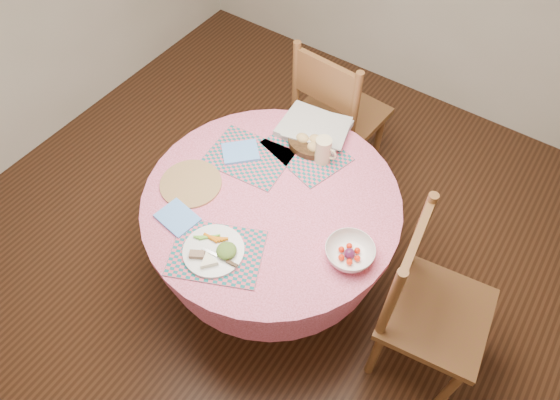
{
  "coord_description": "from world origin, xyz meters",
  "views": [
    {
      "loc": [
        0.84,
        -1.15,
        2.63
      ],
      "look_at": [
        0.05,
        0.0,
        0.78
      ],
      "focal_mm": 32.0,
      "sensor_mm": 36.0,
      "label": 1
    }
  ],
  "objects_px": {
    "fruit_bowl": "(350,253)",
    "chair_back": "(336,114)",
    "wicker_trivet": "(191,184)",
    "bread_bowl": "(309,143)",
    "latte_mug": "(324,150)",
    "dining_table": "(272,222)",
    "chair_right": "(427,304)",
    "dinner_plate": "(214,251)"
  },
  "relations": [
    {
      "from": "dinner_plate",
      "to": "bread_bowl",
      "type": "height_order",
      "value": "bread_bowl"
    },
    {
      "from": "fruit_bowl",
      "to": "bread_bowl",
      "type": "bearing_deg",
      "value": 137.7
    },
    {
      "from": "chair_back",
      "to": "bread_bowl",
      "type": "relative_size",
      "value": 4.54
    },
    {
      "from": "wicker_trivet",
      "to": "bread_bowl",
      "type": "xyz_separation_m",
      "value": [
        0.34,
        0.53,
        0.03
      ]
    },
    {
      "from": "chair_right",
      "to": "chair_back",
      "type": "height_order",
      "value": "chair_back"
    },
    {
      "from": "latte_mug",
      "to": "fruit_bowl",
      "type": "xyz_separation_m",
      "value": [
        0.39,
        -0.41,
        -0.04
      ]
    },
    {
      "from": "fruit_bowl",
      "to": "dinner_plate",
      "type": "bearing_deg",
      "value": -146.73
    },
    {
      "from": "wicker_trivet",
      "to": "chair_right",
      "type": "bearing_deg",
      "value": 8.8
    },
    {
      "from": "latte_mug",
      "to": "bread_bowl",
      "type": "bearing_deg",
      "value": 159.83
    },
    {
      "from": "wicker_trivet",
      "to": "dinner_plate",
      "type": "distance_m",
      "value": 0.42
    },
    {
      "from": "dining_table",
      "to": "chair_back",
      "type": "xyz_separation_m",
      "value": [
        -0.14,
        0.88,
        -0.01
      ]
    },
    {
      "from": "chair_right",
      "to": "dinner_plate",
      "type": "height_order",
      "value": "chair_right"
    },
    {
      "from": "dining_table",
      "to": "latte_mug",
      "type": "xyz_separation_m",
      "value": [
        0.07,
        0.34,
        0.27
      ]
    },
    {
      "from": "latte_mug",
      "to": "dining_table",
      "type": "bearing_deg",
      "value": -102.15
    },
    {
      "from": "chair_right",
      "to": "chair_back",
      "type": "relative_size",
      "value": 0.99
    },
    {
      "from": "bread_bowl",
      "to": "fruit_bowl",
      "type": "distance_m",
      "value": 0.66
    },
    {
      "from": "chair_back",
      "to": "wicker_trivet",
      "type": "xyz_separation_m",
      "value": [
        -0.23,
        -1.03,
        0.21
      ]
    },
    {
      "from": "bread_bowl",
      "to": "chair_right",
      "type": "bearing_deg",
      "value": -21.6
    },
    {
      "from": "chair_right",
      "to": "fruit_bowl",
      "type": "height_order",
      "value": "chair_right"
    },
    {
      "from": "latte_mug",
      "to": "wicker_trivet",
      "type": "bearing_deg",
      "value": -132.31
    },
    {
      "from": "bread_bowl",
      "to": "fruit_bowl",
      "type": "relative_size",
      "value": 1.0
    },
    {
      "from": "fruit_bowl",
      "to": "chair_back",
      "type": "bearing_deg",
      "value": 122.64
    },
    {
      "from": "dinner_plate",
      "to": "bread_bowl",
      "type": "distance_m",
      "value": 0.77
    },
    {
      "from": "chair_right",
      "to": "dining_table",
      "type": "bearing_deg",
      "value": 84.94
    },
    {
      "from": "wicker_trivet",
      "to": "dinner_plate",
      "type": "relative_size",
      "value": 1.11
    },
    {
      "from": "latte_mug",
      "to": "fruit_bowl",
      "type": "height_order",
      "value": "latte_mug"
    },
    {
      "from": "dining_table",
      "to": "fruit_bowl",
      "type": "relative_size",
      "value": 5.4
    },
    {
      "from": "latte_mug",
      "to": "fruit_bowl",
      "type": "bearing_deg",
      "value": -46.56
    },
    {
      "from": "chair_back",
      "to": "latte_mug",
      "type": "bearing_deg",
      "value": 116.54
    },
    {
      "from": "chair_right",
      "to": "dinner_plate",
      "type": "xyz_separation_m",
      "value": [
        -0.86,
        -0.43,
        0.23
      ]
    },
    {
      "from": "chair_back",
      "to": "dinner_plate",
      "type": "bearing_deg",
      "value": 99.49
    },
    {
      "from": "dining_table",
      "to": "bread_bowl",
      "type": "height_order",
      "value": "bread_bowl"
    },
    {
      "from": "bread_bowl",
      "to": "wicker_trivet",
      "type": "bearing_deg",
      "value": -122.92
    },
    {
      "from": "bread_bowl",
      "to": "latte_mug",
      "type": "xyz_separation_m",
      "value": [
        0.1,
        -0.04,
        0.05
      ]
    },
    {
      "from": "chair_back",
      "to": "latte_mug",
      "type": "distance_m",
      "value": 0.64
    },
    {
      "from": "wicker_trivet",
      "to": "bread_bowl",
      "type": "bearing_deg",
      "value": 57.08
    },
    {
      "from": "dining_table",
      "to": "wicker_trivet",
      "type": "height_order",
      "value": "wicker_trivet"
    },
    {
      "from": "chair_back",
      "to": "latte_mug",
      "type": "height_order",
      "value": "chair_back"
    },
    {
      "from": "latte_mug",
      "to": "dinner_plate",
      "type": "bearing_deg",
      "value": -98.18
    },
    {
      "from": "chair_back",
      "to": "dinner_plate",
      "type": "height_order",
      "value": "chair_back"
    },
    {
      "from": "wicker_trivet",
      "to": "chair_back",
      "type": "bearing_deg",
      "value": 77.45
    },
    {
      "from": "wicker_trivet",
      "to": "latte_mug",
      "type": "distance_m",
      "value": 0.67
    }
  ]
}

